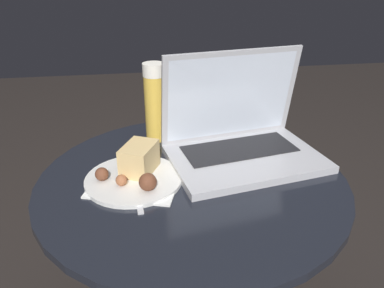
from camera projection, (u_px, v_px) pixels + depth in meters
table at (192, 233)px, 0.93m from camera, size 0.70×0.70×0.55m
napkin at (134, 185)px, 0.82m from camera, size 0.22×0.18×0.00m
laptop at (240, 137)px, 0.93m from camera, size 0.40×0.30×0.26m
beer_glass at (155, 102)px, 1.00m from camera, size 0.06×0.06×0.21m
snack_plate at (136, 170)px, 0.84m from camera, size 0.22×0.22×0.07m
fork at (136, 184)px, 0.82m from camera, size 0.03×0.19×0.00m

